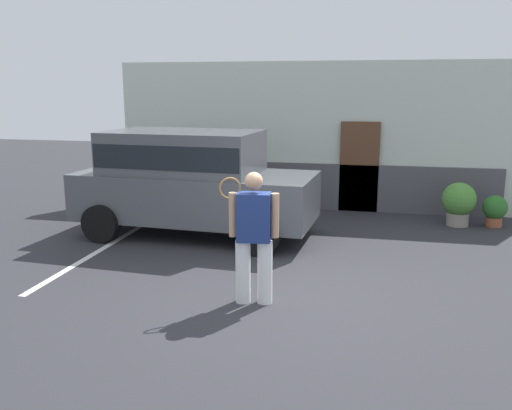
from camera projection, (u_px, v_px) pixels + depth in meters
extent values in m
plane|color=#2D2D33|center=(274.00, 298.00, 7.59)|extent=(40.00, 40.00, 0.00)
cube|color=silver|center=(98.00, 251.00, 9.75)|extent=(0.12, 4.40, 0.01)
cube|color=silver|center=(320.00, 136.00, 12.96)|extent=(9.85, 0.30, 3.47)
cube|color=#4C4C51|center=(318.00, 187.00, 13.02)|extent=(8.28, 0.10, 1.10)
cube|color=brown|center=(359.00, 167.00, 12.69)|extent=(0.90, 0.06, 2.10)
cube|color=#4C4F54|center=(196.00, 195.00, 10.66)|extent=(4.71, 2.18, 0.90)
cube|color=#4C4F54|center=(183.00, 152.00, 10.55)|extent=(3.00, 1.94, 0.80)
cube|color=black|center=(183.00, 153.00, 10.55)|extent=(2.95, 1.95, 0.44)
cylinder|color=black|center=(284.00, 212.00, 11.23)|extent=(0.73, 0.30, 0.72)
cylinder|color=black|center=(259.00, 235.00, 9.45)|extent=(0.73, 0.30, 0.72)
cylinder|color=black|center=(148.00, 203.00, 12.07)|extent=(0.73, 0.30, 0.72)
cylinder|color=black|center=(101.00, 223.00, 10.28)|extent=(0.73, 0.30, 0.72)
cylinder|color=white|center=(265.00, 272.00, 7.35)|extent=(0.20, 0.20, 0.87)
cylinder|color=white|center=(243.00, 271.00, 7.37)|extent=(0.20, 0.20, 0.87)
cube|color=navy|center=(254.00, 217.00, 7.20)|extent=(0.47, 0.33, 0.65)
sphere|color=tan|center=(254.00, 181.00, 7.10)|extent=(0.24, 0.24, 0.24)
cylinder|color=tan|center=(275.00, 216.00, 7.17)|extent=(0.11, 0.11, 0.59)
cylinder|color=tan|center=(233.00, 215.00, 7.22)|extent=(0.11, 0.11, 0.59)
torus|color=olive|center=(230.00, 188.00, 7.20)|extent=(0.28, 0.14, 0.29)
cylinder|color=olive|center=(230.00, 205.00, 7.25)|extent=(0.03, 0.03, 0.20)
cylinder|color=gray|center=(457.00, 219.00, 11.55)|extent=(0.45, 0.45, 0.27)
sphere|color=#4C8C38|center=(459.00, 199.00, 11.45)|extent=(0.70, 0.70, 0.70)
cylinder|color=#9E5638|center=(494.00, 222.00, 11.47)|extent=(0.32, 0.32, 0.20)
sphere|color=#2D6B28|center=(495.00, 207.00, 11.40)|extent=(0.50, 0.50, 0.50)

